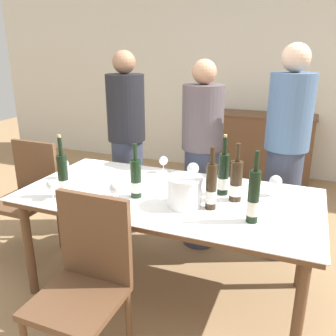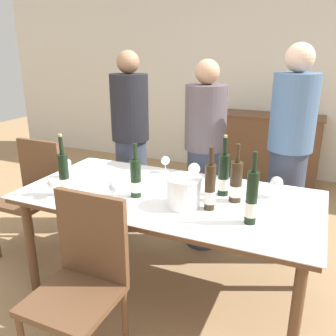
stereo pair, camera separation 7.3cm
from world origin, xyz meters
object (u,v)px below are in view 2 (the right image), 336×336
(wine_bottle_3, at_px, (236,183))
(person_host, at_px, (131,145))
(ice_bucket, at_px, (183,191))
(chair_left_end, at_px, (33,189))
(wine_glass_2, at_px, (67,164))
(wine_bottle_1, at_px, (224,175))
(dining_table, at_px, (168,203))
(wine_bottle_2, at_px, (136,179))
(wine_glass_3, at_px, (194,169))
(sideboard_cabinet, at_px, (267,148))
(wine_bottle_5, at_px, (252,199))
(wine_bottle_0, at_px, (210,188))
(wine_glass_4, at_px, (165,162))
(wine_glass_1, at_px, (53,184))
(person_guest_right, at_px, (288,158))
(person_guest_left, at_px, (204,159))
(wine_bottle_4, at_px, (64,175))
(wine_glass_0, at_px, (116,188))
(wine_glass_5, at_px, (277,183))

(wine_bottle_3, height_order, person_host, person_host)
(ice_bucket, height_order, chair_left_end, chair_left_end)
(wine_glass_2, distance_m, chair_left_end, 0.54)
(wine_bottle_3, xyz_separation_m, person_host, (-1.12, 0.68, -0.04))
(wine_bottle_1, relative_size, wine_bottle_3, 1.08)
(dining_table, bearing_deg, wine_glass_2, 179.77)
(wine_bottle_3, bearing_deg, wine_bottle_2, -163.21)
(dining_table, height_order, wine_glass_3, wine_glass_3)
(sideboard_cabinet, relative_size, chair_left_end, 1.42)
(wine_bottle_3, bearing_deg, wine_bottle_5, -60.36)
(wine_bottle_0, distance_m, wine_glass_4, 0.71)
(dining_table, height_order, wine_glass_1, wine_glass_1)
(ice_bucket, relative_size, wine_bottle_1, 0.55)
(wine_glass_3, distance_m, person_guest_right, 0.77)
(person_guest_left, bearing_deg, wine_glass_2, -139.32)
(wine_bottle_4, distance_m, wine_glass_4, 0.78)
(chair_left_end, distance_m, person_guest_left, 1.43)
(wine_glass_4, bearing_deg, wine_glass_2, -148.08)
(person_guest_right, bearing_deg, wine_glass_3, -138.48)
(wine_bottle_2, distance_m, person_guest_left, 0.85)
(wine_bottle_0, height_order, wine_bottle_3, wine_bottle_0)
(wine_bottle_3, bearing_deg, wine_glass_1, -158.65)
(wine_glass_0, distance_m, person_guest_left, 1.01)
(wine_glass_5, bearing_deg, wine_glass_2, -170.91)
(sideboard_cabinet, relative_size, wine_glass_4, 10.27)
(wine_bottle_0, xyz_separation_m, wine_glass_4, (-0.51, 0.49, -0.05))
(wine_glass_0, relative_size, wine_glass_3, 1.05)
(wine_bottle_4, bearing_deg, person_guest_right, 40.09)
(wine_bottle_3, xyz_separation_m, wine_glass_3, (-0.34, 0.20, -0.02))
(wine_bottle_0, bearing_deg, wine_glass_2, 174.46)
(sideboard_cabinet, distance_m, wine_glass_5, 2.40)
(wine_bottle_1, height_order, wine_glass_0, wine_bottle_1)
(wine_glass_2, relative_size, wine_glass_5, 1.04)
(wine_bottle_3, relative_size, person_host, 0.23)
(wine_glass_3, bearing_deg, wine_bottle_4, -141.17)
(wine_bottle_2, bearing_deg, wine_glass_3, 56.56)
(sideboard_cabinet, distance_m, wine_glass_1, 3.08)
(wine_bottle_4, relative_size, wine_glass_1, 2.99)
(chair_left_end, height_order, person_guest_left, person_guest_left)
(wine_glass_4, height_order, chair_left_end, chair_left_end)
(dining_table, xyz_separation_m, wine_glass_4, (-0.19, 0.39, 0.15))
(wine_bottle_5, distance_m, wine_glass_5, 0.43)
(wine_bottle_2, bearing_deg, wine_bottle_5, -5.68)
(wine_bottle_4, xyz_separation_m, wine_glass_5, (1.25, 0.51, -0.04))
(person_guest_left, distance_m, person_guest_right, 0.65)
(wine_glass_2, height_order, wine_glass_5, wine_glass_2)
(wine_glass_3, bearing_deg, person_host, 148.51)
(wine_bottle_4, distance_m, wine_glass_1, 0.09)
(sideboard_cabinet, relative_size, dining_table, 0.68)
(person_guest_left, xyz_separation_m, person_guest_right, (0.65, 0.07, 0.06))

